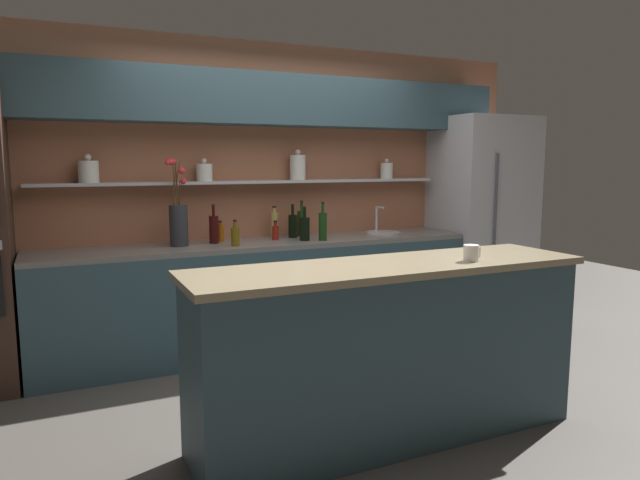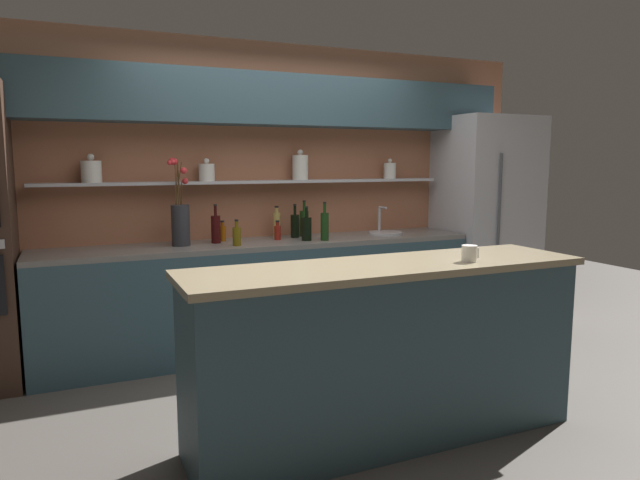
# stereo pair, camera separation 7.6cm
# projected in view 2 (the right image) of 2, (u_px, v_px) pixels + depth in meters

# --- Properties ---
(ground_plane) EXTENTS (12.00, 12.00, 0.00)m
(ground_plane) POSITION_uv_depth(u_px,v_px,m) (342.00, 400.00, 3.81)
(ground_plane) COLOR #4C4742
(back_wall_unit) EXTENTS (5.20, 0.44, 2.60)m
(back_wall_unit) POSITION_uv_depth(u_px,v_px,m) (266.00, 165.00, 4.98)
(back_wall_unit) COLOR #A86647
(back_wall_unit) RESTS_ON ground_plane
(back_counter_unit) EXTENTS (3.64, 0.62, 0.92)m
(back_counter_unit) POSITION_uv_depth(u_px,v_px,m) (266.00, 295.00, 4.82)
(back_counter_unit) COLOR #334C56
(back_counter_unit) RESTS_ON ground_plane
(island_counter) EXTENTS (2.31, 0.61, 1.02)m
(island_counter) POSITION_uv_depth(u_px,v_px,m) (386.00, 352.00, 3.22)
(island_counter) COLOR #334C56
(island_counter) RESTS_ON ground_plane
(refrigerator) EXTENTS (0.87, 0.73, 2.01)m
(refrigerator) POSITION_uv_depth(u_px,v_px,m) (486.00, 220.00, 5.62)
(refrigerator) COLOR #B7B7BC
(refrigerator) RESTS_ON ground_plane
(flower_vase) EXTENTS (0.16, 0.15, 0.69)m
(flower_vase) POSITION_uv_depth(u_px,v_px,m) (180.00, 219.00, 4.48)
(flower_vase) COLOR #2D2D33
(flower_vase) RESTS_ON back_counter_unit
(sink_fixture) EXTENTS (0.31, 0.31, 0.25)m
(sink_fixture) POSITION_uv_depth(u_px,v_px,m) (385.00, 232.00, 5.23)
(sink_fixture) COLOR #B7B7BC
(sink_fixture) RESTS_ON back_counter_unit
(bottle_sauce_0) EXTENTS (0.06, 0.06, 0.17)m
(bottle_sauce_0) POSITION_uv_depth(u_px,v_px,m) (278.00, 232.00, 4.84)
(bottle_sauce_0) COLOR maroon
(bottle_sauce_0) RESTS_ON back_counter_unit
(bottle_wine_1) EXTENTS (0.08, 0.08, 0.29)m
(bottle_wine_1) POSITION_uv_depth(u_px,v_px,m) (307.00, 228.00, 4.79)
(bottle_wine_1) COLOR black
(bottle_wine_1) RESTS_ON back_counter_unit
(bottle_oil_2) EXTENTS (0.07, 0.07, 0.21)m
(bottle_oil_2) POSITION_uv_depth(u_px,v_px,m) (237.00, 236.00, 4.49)
(bottle_oil_2) COLOR brown
(bottle_oil_2) RESTS_ON back_counter_unit
(bottle_wine_3) EXTENTS (0.08, 0.08, 0.32)m
(bottle_wine_3) POSITION_uv_depth(u_px,v_px,m) (304.00, 223.00, 5.08)
(bottle_wine_3) COLOR #193814
(bottle_wine_3) RESTS_ON back_counter_unit
(bottle_wine_4) EXTENTS (0.07, 0.07, 0.33)m
(bottle_wine_4) POSITION_uv_depth(u_px,v_px,m) (325.00, 226.00, 4.79)
(bottle_wine_4) COLOR #193814
(bottle_wine_4) RESTS_ON back_counter_unit
(bottle_wine_5) EXTENTS (0.08, 0.08, 0.29)m
(bottle_wine_5) POSITION_uv_depth(u_px,v_px,m) (295.00, 225.00, 4.97)
(bottle_wine_5) COLOR black
(bottle_wine_5) RESTS_ON back_counter_unit
(bottle_sauce_6) EXTENTS (0.05, 0.05, 0.17)m
(bottle_sauce_6) POSITION_uv_depth(u_px,v_px,m) (223.00, 233.00, 4.75)
(bottle_sauce_6) COLOR #9E4C0A
(bottle_sauce_6) RESTS_ON back_counter_unit
(bottle_spirit_7) EXTENTS (0.06, 0.06, 0.28)m
(bottle_spirit_7) POSITION_uv_depth(u_px,v_px,m) (277.00, 224.00, 4.97)
(bottle_spirit_7) COLOR tan
(bottle_spirit_7) RESTS_ON back_counter_unit
(bottle_wine_8) EXTENTS (0.08, 0.08, 0.32)m
(bottle_wine_8) POSITION_uv_depth(u_px,v_px,m) (216.00, 229.00, 4.64)
(bottle_wine_8) COLOR #380C0C
(bottle_wine_8) RESTS_ON back_counter_unit
(coffee_mug) EXTENTS (0.11, 0.09, 0.09)m
(coffee_mug) POSITION_uv_depth(u_px,v_px,m) (469.00, 253.00, 3.21)
(coffee_mug) COLOR silver
(coffee_mug) RESTS_ON island_counter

